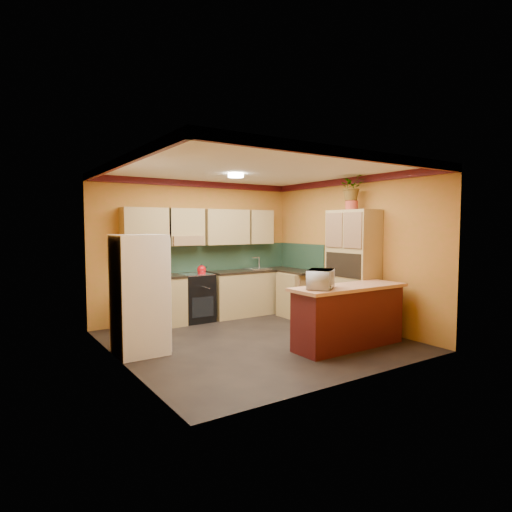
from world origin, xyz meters
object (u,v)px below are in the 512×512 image
(fridge, at_px, (139,294))
(breakfast_bar, at_px, (349,318))
(base_cabinets_back, at_px, (224,295))
(microwave, at_px, (321,279))
(pantry, at_px, (353,270))
(stove, at_px, (196,298))

(fridge, height_order, breakfast_bar, fridge)
(base_cabinets_back, height_order, microwave, microwave)
(base_cabinets_back, xyz_separation_m, fridge, (-2.20, -1.45, 0.41))
(pantry, xyz_separation_m, breakfast_bar, (-0.87, -0.76, -0.61))
(stove, bearing_deg, fridge, -137.30)
(pantry, bearing_deg, stove, 134.08)
(breakfast_bar, bearing_deg, fridge, 152.76)
(breakfast_bar, height_order, microwave, microwave)
(fridge, xyz_separation_m, microwave, (2.16, -1.41, 0.22))
(base_cabinets_back, bearing_deg, breakfast_bar, -79.39)
(base_cabinets_back, xyz_separation_m, breakfast_bar, (0.54, -2.86, 0.00))
(stove, height_order, fridge, fridge)
(base_cabinets_back, distance_m, breakfast_bar, 2.90)
(pantry, distance_m, microwave, 1.63)
(stove, distance_m, breakfast_bar, 3.08)
(fridge, relative_size, microwave, 3.45)
(fridge, xyz_separation_m, breakfast_bar, (2.73, -1.41, -0.41))
(fridge, distance_m, pantry, 3.66)
(pantry, relative_size, breakfast_bar, 1.17)
(pantry, bearing_deg, fridge, 169.82)
(base_cabinets_back, bearing_deg, stove, -180.00)
(microwave, bearing_deg, breakfast_bar, -39.03)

